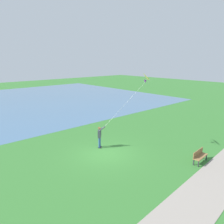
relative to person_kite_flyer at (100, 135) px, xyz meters
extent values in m
plane|color=#33702D|center=(1.18, -0.42, -1.05)|extent=(120.00, 120.00, 0.00)
cube|color=#476B8E|center=(-23.87, 3.58, -1.04)|extent=(36.00, 44.00, 0.01)
cube|color=gray|center=(8.38, 1.58, -1.04)|extent=(4.66, 32.09, 0.02)
cube|color=#232328|center=(-0.08, 0.09, -1.02)|extent=(0.25, 0.24, 0.06)
cylinder|color=#2D4C8E|center=(-0.10, 0.07, -0.60)|extent=(0.14, 0.14, 0.82)
cube|color=#232328|center=(0.08, -0.09, -1.02)|extent=(0.25, 0.24, 0.06)
cylinder|color=#2D4C8E|center=(0.06, -0.10, -0.60)|extent=(0.14, 0.14, 0.82)
cube|color=#333842|center=(-0.02, -0.01, 0.11)|extent=(0.43, 0.44, 0.60)
sphere|color=#996B4C|center=(-0.02, -0.01, 0.57)|extent=(0.22, 0.22, 0.22)
ellipsoid|color=#4C3319|center=(-0.03, -0.02, 0.61)|extent=(0.32, 0.32, 0.13)
cylinder|color=#333842|center=(0.09, 0.20, 0.56)|extent=(0.56, 0.21, 0.43)
cylinder|color=#333842|center=(0.21, 0.07, 0.56)|extent=(0.27, 0.56, 0.43)
sphere|color=#996B4C|center=(0.27, 0.24, 0.69)|extent=(0.10, 0.10, 0.10)
pyramid|color=yellow|center=(2.42, 2.13, 4.62)|extent=(1.14, 1.08, 0.51)
cone|color=purple|center=(2.56, 2.28, 4.28)|extent=(0.28, 0.28, 0.22)
cylinder|color=black|center=(2.56, 2.28, 4.39)|extent=(0.82, 0.73, 0.02)
cylinder|color=silver|center=(1.41, 1.26, 2.46)|extent=(2.30, 2.06, 3.55)
cube|color=olive|center=(6.64, 3.47, -0.60)|extent=(0.55, 1.53, 0.05)
cube|color=olive|center=(6.45, 3.45, -0.37)|extent=(0.15, 1.50, 0.40)
cube|color=#2D2D33|center=(6.76, 4.15, -0.82)|extent=(0.06, 0.06, 0.45)
cube|color=#2D2D33|center=(6.44, 4.12, -0.82)|extent=(0.06, 0.06, 0.45)
cube|color=#2D2D33|center=(6.85, 2.81, -0.82)|extent=(0.06, 0.06, 0.45)
cube|color=#2D2D33|center=(6.53, 2.79, -0.82)|extent=(0.06, 0.06, 0.45)
camera|label=1|loc=(12.75, -10.16, 5.86)|focal=34.77mm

